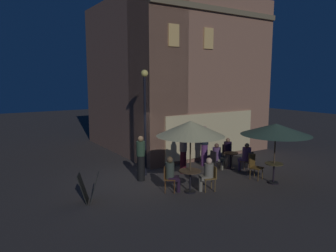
{
  "coord_description": "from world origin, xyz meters",
  "views": [
    {
      "loc": [
        -5.36,
        -10.72,
        3.91
      ],
      "look_at": [
        1.12,
        -0.69,
        2.14
      ],
      "focal_mm": 33.66,
      "sensor_mm": 36.0,
      "label": 1
    }
  ],
  "objects_px": {
    "patron_seated_0": "(171,172)",
    "cafe_table_2": "(231,158)",
    "cafe_table_0": "(190,176)",
    "cafe_chair_4": "(227,152)",
    "cafe_chair_0": "(167,177)",
    "patio_umbrella_0": "(191,129)",
    "patron_standing_5": "(183,152)",
    "cafe_table_1": "(274,169)",
    "patron_seated_2": "(246,155)",
    "patron_standing_6": "(204,146)",
    "patron_standing_7": "(141,158)",
    "cafe_chair_1": "(211,176)",
    "patron_seated_4": "(218,155)",
    "patio_umbrella_1": "(276,129)",
    "street_lamp_near_corner": "(145,108)",
    "cafe_chair_3": "(248,160)",
    "cafe_chair_2": "(254,165)",
    "cafe_chair_5": "(215,159)",
    "menu_sandwich_board": "(89,188)",
    "patron_seated_3": "(228,150)",
    "patron_seated_1": "(207,172)"
  },
  "relations": [
    {
      "from": "patron_seated_0",
      "to": "cafe_table_2",
      "type": "bearing_deg",
      "value": 50.43
    },
    {
      "from": "cafe_table_0",
      "to": "cafe_chair_4",
      "type": "height_order",
      "value": "cafe_chair_4"
    },
    {
      "from": "cafe_table_0",
      "to": "cafe_chair_0",
      "type": "xyz_separation_m",
      "value": [
        -0.65,
        0.46,
        -0.04
      ]
    },
    {
      "from": "patio_umbrella_0",
      "to": "patron_standing_5",
      "type": "bearing_deg",
      "value": 60.37
    },
    {
      "from": "cafe_table_1",
      "to": "patron_seated_0",
      "type": "relative_size",
      "value": 0.61
    },
    {
      "from": "patron_seated_2",
      "to": "patron_standing_5",
      "type": "distance_m",
      "value": 2.69
    },
    {
      "from": "cafe_table_0",
      "to": "patron_standing_6",
      "type": "relative_size",
      "value": 0.43
    },
    {
      "from": "cafe_chair_4",
      "to": "patron_standing_7",
      "type": "xyz_separation_m",
      "value": [
        -4.53,
        -0.0,
        0.35
      ]
    },
    {
      "from": "cafe_chair_1",
      "to": "patron_standing_6",
      "type": "bearing_deg",
      "value": -105.48
    },
    {
      "from": "cafe_chair_0",
      "to": "cafe_chair_4",
      "type": "xyz_separation_m",
      "value": [
        4.35,
        1.62,
        -0.01
      ]
    },
    {
      "from": "patron_seated_4",
      "to": "cafe_table_0",
      "type": "bearing_deg",
      "value": -146.41
    },
    {
      "from": "patio_umbrella_1",
      "to": "patron_seated_2",
      "type": "relative_size",
      "value": 2.07
    },
    {
      "from": "cafe_chair_4",
      "to": "patron_seated_2",
      "type": "height_order",
      "value": "patron_seated_2"
    },
    {
      "from": "street_lamp_near_corner",
      "to": "cafe_chair_3",
      "type": "distance_m",
      "value": 4.92
    },
    {
      "from": "cafe_chair_4",
      "to": "patron_standing_5",
      "type": "bearing_deg",
      "value": -56.3
    },
    {
      "from": "cafe_chair_1",
      "to": "patron_seated_0",
      "type": "bearing_deg",
      "value": -7.08
    },
    {
      "from": "patio_umbrella_0",
      "to": "cafe_chair_0",
      "type": "xyz_separation_m",
      "value": [
        -0.65,
        0.46,
        -1.7
      ]
    },
    {
      "from": "cafe_chair_4",
      "to": "patron_standing_6",
      "type": "xyz_separation_m",
      "value": [
        -1.09,
        0.34,
        0.38
      ]
    },
    {
      "from": "cafe_table_2",
      "to": "patron_standing_6",
      "type": "relative_size",
      "value": 0.39
    },
    {
      "from": "cafe_chair_2",
      "to": "patron_seated_0",
      "type": "xyz_separation_m",
      "value": [
        -3.58,
        0.53,
        0.14
      ]
    },
    {
      "from": "street_lamp_near_corner",
      "to": "cafe_table_0",
      "type": "distance_m",
      "value": 3.4
    },
    {
      "from": "cafe_chair_2",
      "to": "cafe_chair_5",
      "type": "xyz_separation_m",
      "value": [
        -0.62,
        1.63,
        -0.04
      ]
    },
    {
      "from": "menu_sandwich_board",
      "to": "cafe_table_0",
      "type": "bearing_deg",
      "value": 6.84
    },
    {
      "from": "cafe_table_1",
      "to": "cafe_chair_0",
      "type": "distance_m",
      "value": 4.13
    },
    {
      "from": "cafe_table_1",
      "to": "cafe_table_2",
      "type": "relative_size",
      "value": 1.1
    },
    {
      "from": "patio_umbrella_1",
      "to": "patron_standing_6",
      "type": "xyz_separation_m",
      "value": [
        -0.62,
        3.36,
        -1.15
      ]
    },
    {
      "from": "cafe_chair_1",
      "to": "cafe_chair_3",
      "type": "bearing_deg",
      "value": -143.09
    },
    {
      "from": "menu_sandwich_board",
      "to": "patron_standing_5",
      "type": "bearing_deg",
      "value": 36.51
    },
    {
      "from": "cafe_table_2",
      "to": "patron_standing_5",
      "type": "distance_m",
      "value": 2.29
    },
    {
      "from": "cafe_table_1",
      "to": "patron_seated_2",
      "type": "xyz_separation_m",
      "value": [
        0.27,
        1.69,
        0.16
      ]
    },
    {
      "from": "patio_umbrella_0",
      "to": "patron_seated_3",
      "type": "height_order",
      "value": "patio_umbrella_0"
    },
    {
      "from": "cafe_table_2",
      "to": "patron_standing_6",
      "type": "distance_m",
      "value": 1.29
    },
    {
      "from": "cafe_table_2",
      "to": "patron_standing_6",
      "type": "height_order",
      "value": "patron_standing_6"
    },
    {
      "from": "cafe_table_0",
      "to": "cafe_chair_0",
      "type": "bearing_deg",
      "value": 144.72
    },
    {
      "from": "patron_seated_1",
      "to": "patron_standing_7",
      "type": "bearing_deg",
      "value": -38.45
    },
    {
      "from": "patio_umbrella_0",
      "to": "patio_umbrella_1",
      "type": "height_order",
      "value": "patio_umbrella_0"
    },
    {
      "from": "patio_umbrella_1",
      "to": "cafe_chair_3",
      "type": "bearing_deg",
      "value": 78.73
    },
    {
      "from": "patron_seated_0",
      "to": "patron_standing_6",
      "type": "distance_m",
      "value": 3.75
    },
    {
      "from": "patron_standing_7",
      "to": "patio_umbrella_0",
      "type": "bearing_deg",
      "value": -63.12
    },
    {
      "from": "patron_standing_6",
      "to": "cafe_chair_1",
      "type": "bearing_deg",
      "value": 118.18
    },
    {
      "from": "cafe_table_1",
      "to": "patron_standing_6",
      "type": "xyz_separation_m",
      "value": [
        -0.62,
        3.36,
        0.39
      ]
    },
    {
      "from": "menu_sandwich_board",
      "to": "patio_umbrella_1",
      "type": "distance_m",
      "value": 6.98
    },
    {
      "from": "patron_seated_4",
      "to": "patron_standing_5",
      "type": "relative_size",
      "value": 0.68
    },
    {
      "from": "cafe_table_0",
      "to": "patron_standing_7",
      "type": "relative_size",
      "value": 0.44
    },
    {
      "from": "patron_seated_0",
      "to": "patron_seated_4",
      "type": "relative_size",
      "value": 1.05
    },
    {
      "from": "cafe_table_0",
      "to": "patron_seated_4",
      "type": "xyz_separation_m",
      "value": [
        2.56,
        1.46,
        0.1
      ]
    },
    {
      "from": "cafe_table_0",
      "to": "patron_seated_1",
      "type": "height_order",
      "value": "patron_seated_1"
    },
    {
      "from": "cafe_table_1",
      "to": "patron_standing_7",
      "type": "xyz_separation_m",
      "value": [
        -4.06,
        3.02,
        0.35
      ]
    },
    {
      "from": "cafe_chair_3",
      "to": "patron_seated_2",
      "type": "xyz_separation_m",
      "value": [
        -0.04,
        0.13,
        0.17
      ]
    },
    {
      "from": "cafe_table_1",
      "to": "patio_umbrella_1",
      "type": "bearing_deg",
      "value": 0.0
    }
  ]
}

